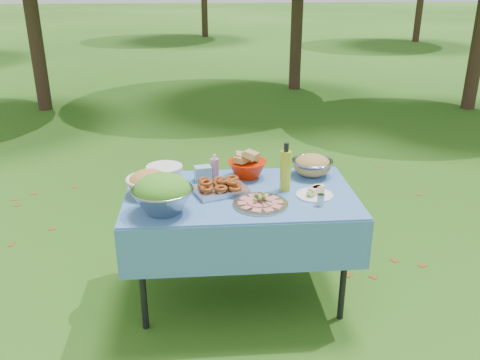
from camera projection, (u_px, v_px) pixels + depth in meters
name	position (u px, v px, depth m)	size (l,w,h in m)	color
ground	(240.00, 293.00, 3.53)	(80.00, 80.00, 0.00)	#183609
picnic_table	(240.00, 245.00, 3.39)	(1.46, 0.86, 0.76)	#80B9F7
salad_bowl	(163.00, 194.00, 2.94)	(0.36, 0.36, 0.24)	#94979C
pasta_bowl_white	(149.00, 182.00, 3.22)	(0.28, 0.28, 0.16)	white
plate_stack	(164.00, 172.00, 3.47)	(0.25, 0.25, 0.09)	white
wipes_box	(203.00, 173.00, 3.43)	(0.11, 0.08, 0.10)	#81B7D8
sanitizer_bottle	(215.00, 166.00, 3.48)	(0.06, 0.06, 0.16)	#CE7B90
bread_bowl	(247.00, 165.00, 3.48)	(0.27, 0.27, 0.18)	red
pasta_bowl_steel	(312.00, 165.00, 3.51)	(0.28, 0.28, 0.15)	#94979C
fried_tray	(220.00, 187.00, 3.24)	(0.32, 0.23, 0.08)	silver
charcuterie_platter	(261.00, 199.00, 3.07)	(0.34, 0.34, 0.08)	#A7A8AF
oil_bottle	(286.00, 167.00, 3.24)	(0.07, 0.07, 0.32)	#B0BF25
cheese_plate	(315.00, 191.00, 3.20)	(0.23, 0.23, 0.06)	white
shaker	(321.00, 200.00, 3.06)	(0.04, 0.04, 0.07)	silver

